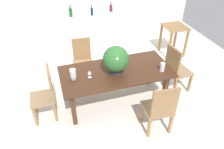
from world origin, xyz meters
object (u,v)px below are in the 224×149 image
Objects in this scene: wine_glass at (89,73)px; crystal_vase_left at (163,66)px; dining_table at (116,75)px; chair_foot_end at (175,68)px; crystal_vase_center_near at (73,74)px; wine_bottle_amber at (71,12)px; wine_bottle_dark at (92,12)px; chair_near_right at (161,108)px; chair_far_left at (83,59)px; kitchen_counter at (91,33)px; chair_head_end at (47,92)px; wine_bottle_clear at (114,12)px; side_table at (174,34)px; wine_bottle_green at (111,8)px; flower_centerpiece at (116,60)px.

crystal_vase_left is at bearing -8.74° from wine_glass.
dining_table is at bearing 4.95° from wine_glass.
chair_foot_end is 2.05m from crystal_vase_center_near.
wine_bottle_amber is (0.35, 2.37, 0.19)m from crystal_vase_center_near.
wine_bottle_dark is (-0.70, 2.53, 0.20)m from crystal_vase_left.
chair_near_right is 1.22m from chair_foot_end.
wine_bottle_dark is (-0.34, 3.22, 0.49)m from chair_near_right.
crystal_vase_center_near is at bearing 175.03° from wine_glass.
dining_table is 2.09× the size of chair_far_left.
chair_foot_end is at bearing -63.42° from wine_bottle_dark.
chair_far_left is 1.74m from crystal_vase_left.
wine_glass is 0.08× the size of kitchen_counter.
chair_head_end is at bearing -120.77° from wine_bottle_dark.
chair_far_left is 1.64m from wine_bottle_clear.
wine_bottle_dark is at bearing 153.67° from side_table.
wine_bottle_amber reaches higher than side_table.
chair_near_right is at bearing -124.47° from side_table.
chair_far_left is at bearing -170.39° from side_table.
chair_far_left reaches higher than side_table.
wine_bottle_green is at bearing 93.38° from crystal_vase_left.
dining_table is at bearing 64.99° from flower_centerpiece.
wine_glass is at bearing -175.05° from dining_table.
flower_centerpiece is 3.69× the size of wine_glass.
flower_centerpiece is 0.66× the size of side_table.
chair_far_left is 5.80× the size of crystal_vase_left.
wine_glass is at bearing -87.90° from chair_far_left.
kitchen_counter is at bearing -147.80° from wine_bottle_dark.
wine_bottle_dark is 2.17m from side_table.
side_table is (1.98, -0.90, 0.11)m from kitchen_counter.
chair_near_right is 2.06m from chair_far_left.
dining_table is 2.32m from wine_bottle_dark.
wine_glass is at bearing -4.97° from crystal_vase_center_near.
flower_centerpiece is 2.33m from wine_bottle_dark.
chair_head_end is 3.89× the size of wine_bottle_dark.
chair_foot_end is at bearing -23.77° from chair_far_left.
wine_bottle_clear reaches higher than chair_foot_end.
chair_head_end is 3.54× the size of wine_bottle_amber.
chair_foot_end is 2.51m from chair_head_end.
wine_bottle_clear is (0.62, 2.07, 0.41)m from dining_table.
crystal_vase_left is 0.81× the size of crystal_vase_center_near.
crystal_vase_left is at bearing -112.59° from chair_near_right.
wine_bottle_green is 0.56m from wine_bottle_dark.
wine_bottle_amber is at bearing 99.68° from flower_centerpiece.
wine_glass is 0.18× the size of side_table.
wine_bottle_clear reaches higher than crystal_vase_center_near.
chair_foot_end is at bearing -126.46° from chair_near_right.
chair_far_left reaches higher than dining_table.
crystal_vase_center_near is at bearing -109.65° from kitchen_counter.
dining_table is 1.23× the size of kitchen_counter.
crystal_vase_center_near is 0.85× the size of wine_bottle_green.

